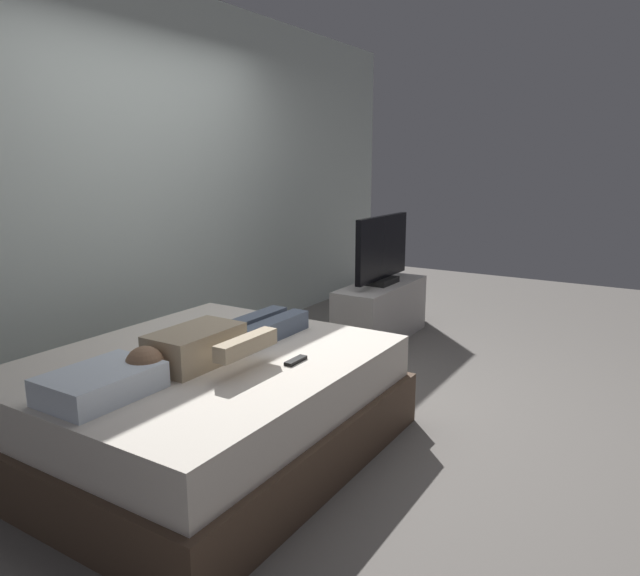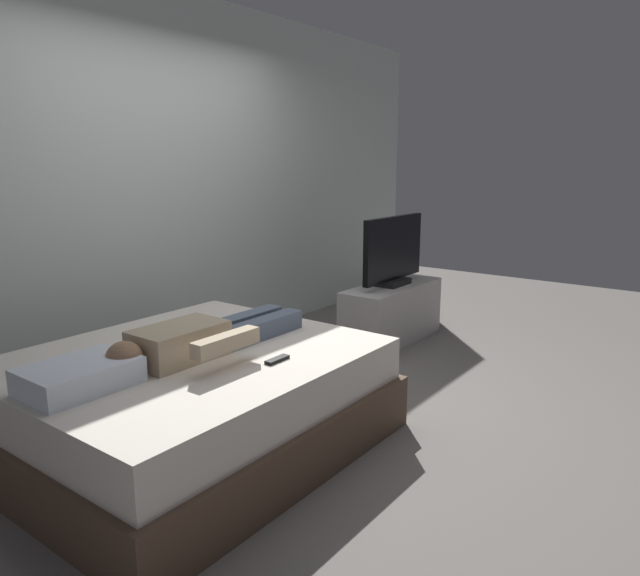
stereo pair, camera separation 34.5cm
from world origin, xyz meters
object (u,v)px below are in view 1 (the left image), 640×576
object	(u,v)px
pillow	(101,383)
remote	(296,361)
tv_stand	(381,311)
bed	(205,405)
person	(215,342)
tv	(382,251)

from	to	relation	value
pillow	remote	bearing A→B (deg)	-30.18
pillow	tv_stand	xyz separation A→B (m)	(2.98, 0.10, -0.35)
bed	person	world-z (taller)	person
pillow	tv_stand	distance (m)	3.00
tv	tv_stand	bearing A→B (deg)	0.00
person	remote	distance (m)	0.44
pillow	tv	size ratio (longest dim) A/B	0.55
remote	tv	xyz separation A→B (m)	(2.17, 0.57, 0.24)
tv_stand	tv	distance (m)	0.53
person	tv	size ratio (longest dim) A/B	1.43
remote	tv_stand	xyz separation A→B (m)	(2.17, 0.57, -0.30)
pillow	tv	xyz separation A→B (m)	(2.98, 0.10, 0.18)
tv_stand	tv	world-z (taller)	tv
person	remote	size ratio (longest dim) A/B	8.40
person	tv	xyz separation A→B (m)	(2.32, 0.17, 0.16)
pillow	tv	distance (m)	2.99
bed	tv_stand	distance (m)	2.35
person	tv_stand	distance (m)	2.36
bed	tv	xyz separation A→B (m)	(2.35, 0.10, 0.52)
pillow	tv_stand	world-z (taller)	pillow
person	tv	world-z (taller)	tv
pillow	person	xyz separation A→B (m)	(0.66, -0.07, 0.02)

